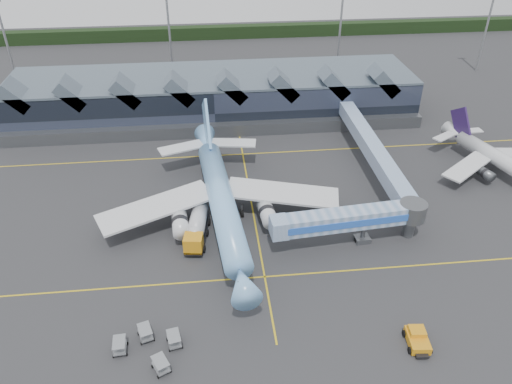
{
  "coord_description": "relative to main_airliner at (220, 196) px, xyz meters",
  "views": [
    {
      "loc": [
        -6.83,
        -59.67,
        48.06
      ],
      "look_at": [
        0.32,
        6.2,
        5.0
      ],
      "focal_mm": 35.0,
      "sensor_mm": 36.0,
      "label": 1
    }
  ],
  "objects": [
    {
      "name": "pushback_tug",
      "position": [
        22.07,
        -28.43,
        -3.44
      ],
      "size": [
        3.02,
        4.46,
        1.89
      ],
      "rotation": [
        0.0,
        0.0,
        -0.09
      ],
      "color": "orange",
      "rests_on": "ground"
    },
    {
      "name": "terminal",
      "position": [
        0.27,
        40.56,
        0.59
      ],
      "size": [
        90.0,
        22.25,
        12.52
      ],
      "color": "black",
      "rests_on": "ground"
    },
    {
      "name": "ground",
      "position": [
        5.33,
        -6.79,
        -4.29
      ],
      "size": [
        260.0,
        260.0,
        0.0
      ],
      "primitive_type": "plane",
      "color": "#28282B",
      "rests_on": "ground"
    },
    {
      "name": "light_masts",
      "position": [
        26.33,
        56.01,
        8.2
      ],
      "size": [
        132.4,
        42.56,
        22.45
      ],
      "color": "gray",
      "rests_on": "ground"
    },
    {
      "name": "main_airliner",
      "position": [
        0.0,
        0.0,
        0.0
      ],
      "size": [
        39.38,
        45.49,
        14.6
      ],
      "rotation": [
        0.0,
        0.0,
        0.09
      ],
      "color": "#74BCEC",
      "rests_on": "ground"
    },
    {
      "name": "taxi_stripes",
      "position": [
        5.33,
        3.21,
        -4.29
      ],
      "size": [
        120.0,
        60.0,
        0.01
      ],
      "color": "gold",
      "rests_on": "ground"
    },
    {
      "name": "jet_bridge",
      "position": [
        20.19,
        -8.6,
        0.13
      ],
      "size": [
        24.1,
        5.56,
        6.15
      ],
      "rotation": [
        0.0,
        0.0,
        0.09
      ],
      "color": "#6E90B7",
      "rests_on": "ground"
    },
    {
      "name": "fuel_truck",
      "position": [
        -3.87,
        -4.61,
        -2.24
      ],
      "size": [
        4.28,
        11.0,
        3.65
      ],
      "rotation": [
        0.0,
        0.0,
        -0.14
      ],
      "color": "black",
      "rests_on": "ground"
    },
    {
      "name": "baggage_carts",
      "position": [
        -9.68,
        -25.94,
        -3.39
      ],
      "size": [
        8.1,
        7.57,
        1.61
      ],
      "rotation": [
        0.0,
        0.0,
        0.21
      ],
      "color": "#93979B",
      "rests_on": "ground"
    },
    {
      "name": "tree_line_far",
      "position": [
        5.33,
        103.21,
        -2.29
      ],
      "size": [
        260.0,
        4.0,
        4.0
      ],
      "primitive_type": "cube",
      "color": "black",
      "rests_on": "ground"
    },
    {
      "name": "regional_jet",
      "position": [
        51.56,
        9.45,
        -1.3
      ],
      "size": [
        24.14,
        26.99,
        9.44
      ],
      "rotation": [
        0.0,
        0.0,
        0.3
      ],
      "color": "silver",
      "rests_on": "ground"
    }
  ]
}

